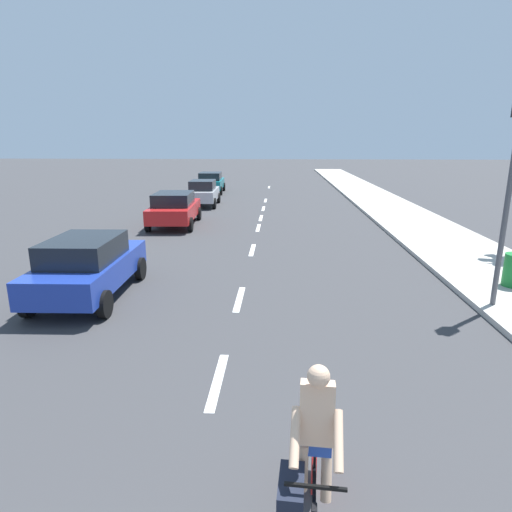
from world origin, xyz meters
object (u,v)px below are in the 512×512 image
object	(u,v)px
cyclist	(310,459)
parked_car_teal	(211,182)
parked_car_blue	(88,265)
parked_car_silver	(203,192)
parked_car_red	(174,208)

from	to	relation	value
cyclist	parked_car_teal	size ratio (longest dim) A/B	0.42
parked_car_blue	parked_car_silver	distance (m)	16.31
parked_car_blue	parked_car_teal	bearing A→B (deg)	89.63
parked_car_red	parked_car_silver	xyz separation A→B (m)	(0.20, 6.57, -0.01)
parked_car_teal	cyclist	bearing A→B (deg)	-82.09
cyclist	parked_car_red	bearing A→B (deg)	-67.71
cyclist	parked_car_teal	world-z (taller)	cyclist
parked_car_silver	parked_car_teal	bearing A→B (deg)	92.78
parked_car_red	parked_car_teal	distance (m)	13.51
cyclist	parked_car_red	distance (m)	17.20
parked_car_red	parked_car_silver	size ratio (longest dim) A/B	1.16
parked_car_red	parked_car_teal	xyz separation A→B (m)	(-0.42, 13.50, -0.00)
parked_car_blue	parked_car_silver	size ratio (longest dim) A/B	1.08
cyclist	parked_car_silver	size ratio (longest dim) A/B	0.46
parked_car_blue	parked_car_teal	size ratio (longest dim) A/B	0.98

